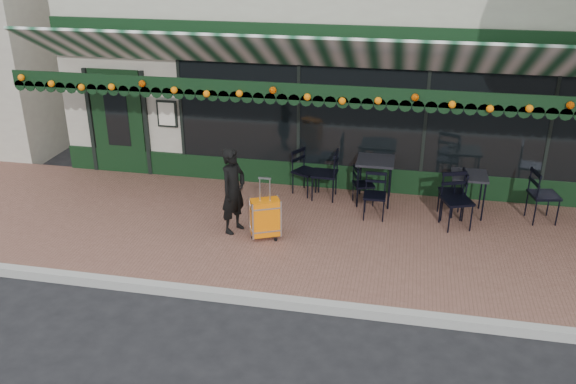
% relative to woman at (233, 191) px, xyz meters
% --- Properties ---
extents(ground, '(80.00, 80.00, 0.00)m').
position_rel_woman_xyz_m(ground, '(1.71, -1.80, -0.90)').
color(ground, black).
rests_on(ground, ground).
extents(sidewalk, '(18.00, 4.00, 0.15)m').
position_rel_woman_xyz_m(sidewalk, '(1.71, 0.20, -0.82)').
color(sidewalk, brown).
rests_on(sidewalk, ground).
extents(curb, '(18.00, 0.16, 0.15)m').
position_rel_woman_xyz_m(curb, '(1.71, -1.88, -0.82)').
color(curb, '#9E9E99').
rests_on(curb, ground).
extents(restaurant_building, '(12.00, 9.60, 4.50)m').
position_rel_woman_xyz_m(restaurant_building, '(1.71, 6.04, 1.38)').
color(restaurant_building, '#9D9588').
rests_on(restaurant_building, ground).
extents(woman, '(0.54, 0.64, 1.49)m').
position_rel_woman_xyz_m(woman, '(0.00, 0.00, 0.00)').
color(woman, black).
rests_on(woman, sidewalk).
extents(suitcase, '(0.54, 0.44, 1.08)m').
position_rel_woman_xyz_m(suitcase, '(0.59, -0.15, -0.38)').
color(suitcase, orange).
rests_on(suitcase, sidewalk).
extents(cafe_table_a, '(0.62, 0.62, 0.77)m').
position_rel_woman_xyz_m(cafe_table_a, '(3.95, 1.49, -0.06)').
color(cafe_table_a, black).
rests_on(cafe_table_a, sidewalk).
extents(cafe_table_b, '(0.69, 0.69, 0.85)m').
position_rel_woman_xyz_m(cafe_table_b, '(2.26, 1.69, 0.02)').
color(cafe_table_b, black).
rests_on(cafe_table_b, sidewalk).
extents(chair_a_left, '(0.51, 0.51, 0.91)m').
position_rel_woman_xyz_m(chair_a_left, '(3.66, 1.30, -0.29)').
color(chair_a_left, black).
rests_on(chair_a_left, sidewalk).
extents(chair_a_right, '(0.57, 0.57, 0.97)m').
position_rel_woman_xyz_m(chair_a_right, '(5.24, 1.45, -0.26)').
color(chair_a_right, black).
rests_on(chair_a_right, sidewalk).
extents(chair_a_front, '(0.63, 0.63, 0.97)m').
position_rel_woman_xyz_m(chair_a_front, '(3.73, 0.89, -0.26)').
color(chair_a_front, black).
rests_on(chair_a_front, sidewalk).
extents(chair_b_left, '(0.50, 0.50, 0.97)m').
position_rel_woman_xyz_m(chair_b_left, '(1.31, 1.67, -0.26)').
color(chair_b_left, black).
rests_on(chair_b_left, sidewalk).
extents(chair_b_right, '(0.48, 0.48, 0.76)m').
position_rel_woman_xyz_m(chair_b_right, '(2.07, 1.56, -0.37)').
color(chair_b_right, black).
rests_on(chair_b_right, sidewalk).
extents(chair_b_front, '(0.42, 0.42, 0.83)m').
position_rel_woman_xyz_m(chair_b_front, '(2.32, 1.00, -0.33)').
color(chair_b_front, black).
rests_on(chair_b_front, sidewalk).
extents(chair_solo, '(0.60, 0.60, 0.89)m').
position_rel_woman_xyz_m(chair_solo, '(0.93, 1.82, -0.30)').
color(chair_solo, black).
rests_on(chair_solo, sidewalk).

